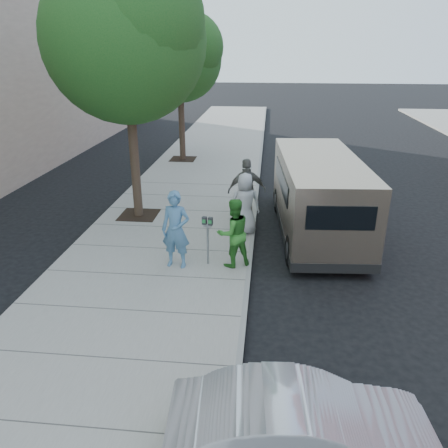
{
  "coord_description": "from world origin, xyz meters",
  "views": [
    {
      "loc": [
        1.8,
        -10.48,
        5.24
      ],
      "look_at": [
        0.77,
        -0.41,
        1.1
      ],
      "focal_mm": 35.0,
      "sensor_mm": 36.0,
      "label": 1
    }
  ],
  "objects_px": {
    "sedan": "(303,430)",
    "person_officer": "(176,230)",
    "person_gray_shirt": "(245,204)",
    "tree_far": "(180,55)",
    "tree_near": "(126,34)",
    "person_striped_polo": "(247,191)",
    "parking_meter": "(208,230)",
    "van": "(318,194)",
    "person_green_shirt": "(233,233)"
  },
  "relations": [
    {
      "from": "sedan",
      "to": "person_officer",
      "type": "bearing_deg",
      "value": 23.6
    },
    {
      "from": "person_gray_shirt",
      "to": "sedan",
      "type": "bearing_deg",
      "value": 88.84
    },
    {
      "from": "sedan",
      "to": "tree_far",
      "type": "bearing_deg",
      "value": 11.83
    },
    {
      "from": "tree_near",
      "to": "tree_far",
      "type": "relative_size",
      "value": 1.16
    },
    {
      "from": "person_officer",
      "to": "person_striped_polo",
      "type": "bearing_deg",
      "value": 70.15
    },
    {
      "from": "parking_meter",
      "to": "van",
      "type": "height_order",
      "value": "van"
    },
    {
      "from": "van",
      "to": "person_officer",
      "type": "bearing_deg",
      "value": -146.37
    },
    {
      "from": "person_green_shirt",
      "to": "sedan",
      "type": "bearing_deg",
      "value": 74.95
    },
    {
      "from": "van",
      "to": "tree_near",
      "type": "bearing_deg",
      "value": 170.53
    },
    {
      "from": "tree_near",
      "to": "person_gray_shirt",
      "type": "height_order",
      "value": "tree_near"
    },
    {
      "from": "van",
      "to": "person_gray_shirt",
      "type": "xyz_separation_m",
      "value": [
        -2.09,
        -0.56,
        -0.18
      ]
    },
    {
      "from": "tree_far",
      "to": "person_green_shirt",
      "type": "bearing_deg",
      "value": -73.01
    },
    {
      "from": "tree_near",
      "to": "person_green_shirt",
      "type": "distance_m",
      "value": 6.43
    },
    {
      "from": "parking_meter",
      "to": "person_striped_polo",
      "type": "height_order",
      "value": "person_striped_polo"
    },
    {
      "from": "tree_near",
      "to": "parking_meter",
      "type": "xyz_separation_m",
      "value": [
        2.65,
        -3.17,
        -4.48
      ]
    },
    {
      "from": "parking_meter",
      "to": "person_officer",
      "type": "height_order",
      "value": "person_officer"
    },
    {
      "from": "tree_near",
      "to": "person_green_shirt",
      "type": "bearing_deg",
      "value": -43.88
    },
    {
      "from": "tree_near",
      "to": "van",
      "type": "relative_size",
      "value": 1.18
    },
    {
      "from": "parking_meter",
      "to": "van",
      "type": "distance_m",
      "value": 3.92
    },
    {
      "from": "person_green_shirt",
      "to": "van",
      "type": "bearing_deg",
      "value": -159.84
    },
    {
      "from": "sedan",
      "to": "person_green_shirt",
      "type": "distance_m",
      "value": 5.56
    },
    {
      "from": "tree_near",
      "to": "person_striped_polo",
      "type": "bearing_deg",
      "value": -2.8
    },
    {
      "from": "parking_meter",
      "to": "person_green_shirt",
      "type": "height_order",
      "value": "person_green_shirt"
    },
    {
      "from": "tree_near",
      "to": "parking_meter",
      "type": "bearing_deg",
      "value": -50.05
    },
    {
      "from": "tree_near",
      "to": "parking_meter",
      "type": "distance_m",
      "value": 6.1
    },
    {
      "from": "person_green_shirt",
      "to": "person_officer",
      "type": "bearing_deg",
      "value": -21.96
    },
    {
      "from": "person_officer",
      "to": "person_green_shirt",
      "type": "relative_size",
      "value": 1.11
    },
    {
      "from": "sedan",
      "to": "person_green_shirt",
      "type": "height_order",
      "value": "person_green_shirt"
    },
    {
      "from": "tree_near",
      "to": "tree_far",
      "type": "xyz_separation_m",
      "value": [
        -0.0,
        7.6,
        -0.66
      ]
    },
    {
      "from": "sedan",
      "to": "person_striped_polo",
      "type": "distance_m",
      "value": 8.47
    },
    {
      "from": "parking_meter",
      "to": "van",
      "type": "relative_size",
      "value": 0.2
    },
    {
      "from": "tree_near",
      "to": "tree_far",
      "type": "distance_m",
      "value": 7.63
    },
    {
      "from": "person_gray_shirt",
      "to": "parking_meter",
      "type": "bearing_deg",
      "value": 58.74
    },
    {
      "from": "tree_near",
      "to": "person_officer",
      "type": "bearing_deg",
      "value": -60.33
    },
    {
      "from": "parking_meter",
      "to": "person_striped_polo",
      "type": "xyz_separation_m",
      "value": [
        0.8,
        3.0,
        0.08
      ]
    },
    {
      "from": "van",
      "to": "person_green_shirt",
      "type": "distance_m",
      "value": 3.47
    },
    {
      "from": "tree_far",
      "to": "sedan",
      "type": "xyz_separation_m",
      "value": [
        4.65,
        -16.14,
        -4.3
      ]
    },
    {
      "from": "sedan",
      "to": "parking_meter",
      "type": "bearing_deg",
      "value": 16.12
    },
    {
      "from": "tree_far",
      "to": "parking_meter",
      "type": "height_order",
      "value": "tree_far"
    },
    {
      "from": "person_gray_shirt",
      "to": "person_striped_polo",
      "type": "bearing_deg",
      "value": -100.25
    },
    {
      "from": "tree_near",
      "to": "sedan",
      "type": "xyz_separation_m",
      "value": [
        4.65,
        -8.54,
        -4.96
      ]
    },
    {
      "from": "person_officer",
      "to": "person_gray_shirt",
      "type": "distance_m",
      "value": 2.73
    },
    {
      "from": "van",
      "to": "person_striped_polo",
      "type": "relative_size",
      "value": 3.21
    },
    {
      "from": "person_green_shirt",
      "to": "person_striped_polo",
      "type": "bearing_deg",
      "value": -122.37
    },
    {
      "from": "van",
      "to": "person_green_shirt",
      "type": "xyz_separation_m",
      "value": [
        -2.26,
        -2.63,
        -0.21
      ]
    },
    {
      "from": "van",
      "to": "person_striped_polo",
      "type": "bearing_deg",
      "value": 166.17
    },
    {
      "from": "van",
      "to": "person_gray_shirt",
      "type": "relative_size",
      "value": 3.56
    },
    {
      "from": "parking_meter",
      "to": "tree_far",
      "type": "bearing_deg",
      "value": 113.73
    },
    {
      "from": "person_officer",
      "to": "person_green_shirt",
      "type": "xyz_separation_m",
      "value": [
        1.39,
        0.18,
        -0.1
      ]
    },
    {
      "from": "parking_meter",
      "to": "van",
      "type": "bearing_deg",
      "value": 52.26
    }
  ]
}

